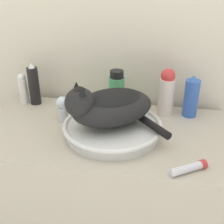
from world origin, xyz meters
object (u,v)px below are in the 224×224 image
(faucet, at_px, (65,107))
(deodorant_stick, at_px, (23,88))
(cat, at_px, (109,105))
(hairspray_can_black, at_px, (34,85))
(lotion_bottle_white, at_px, (167,92))
(cream_tube, at_px, (189,168))
(mouthwash_bottle, at_px, (117,92))
(spray_bottle_trigger, at_px, (191,97))

(faucet, distance_m, deodorant_stick, 0.30)
(cat, bearing_deg, hairspray_can_black, -63.87)
(faucet, bearing_deg, lotion_bottle_white, 36.67)
(deodorant_stick, xyz_separation_m, cream_tube, (0.75, -0.40, -0.06))
(deodorant_stick, distance_m, cream_tube, 0.85)
(cat, relative_size, faucet, 2.76)
(faucet, bearing_deg, deodorant_stick, 166.64)
(faucet, height_order, mouthwash_bottle, mouthwash_bottle)
(mouthwash_bottle, distance_m, hairspray_can_black, 0.39)
(spray_bottle_trigger, distance_m, mouthwash_bottle, 0.32)
(deodorant_stick, height_order, mouthwash_bottle, mouthwash_bottle)
(spray_bottle_trigger, relative_size, mouthwash_bottle, 0.99)
(faucet, height_order, hairspray_can_black, hairspray_can_black)
(lotion_bottle_white, bearing_deg, cream_tube, -78.70)
(deodorant_stick, distance_m, hairspray_can_black, 0.06)
(mouthwash_bottle, bearing_deg, cream_tube, -53.25)
(hairspray_can_black, bearing_deg, lotion_bottle_white, -0.00)
(cat, relative_size, mouthwash_bottle, 2.18)
(lotion_bottle_white, height_order, deodorant_stick, lotion_bottle_white)
(mouthwash_bottle, height_order, hairspray_can_black, hairspray_can_black)
(hairspray_can_black, relative_size, cream_tube, 1.62)
(spray_bottle_trigger, relative_size, hairspray_can_black, 0.93)
(cat, xyz_separation_m, faucet, (-0.20, 0.07, -0.06))
(cream_tube, bearing_deg, mouthwash_bottle, 126.75)
(faucet, distance_m, cream_tube, 0.55)
(hairspray_can_black, bearing_deg, spray_bottle_trigger, -0.00)
(deodorant_stick, height_order, hairspray_can_black, hairspray_can_black)
(lotion_bottle_white, xyz_separation_m, spray_bottle_trigger, (0.11, 0.00, -0.02))
(faucet, bearing_deg, spray_bottle_trigger, 32.78)
(mouthwash_bottle, height_order, cream_tube, mouthwash_bottle)
(deodorant_stick, bearing_deg, spray_bottle_trigger, 0.00)
(lotion_bottle_white, xyz_separation_m, mouthwash_bottle, (-0.22, 0.00, -0.01))
(mouthwash_bottle, bearing_deg, cat, -88.11)
(spray_bottle_trigger, distance_m, cream_tube, 0.41)
(lotion_bottle_white, bearing_deg, spray_bottle_trigger, 0.00)
(deodorant_stick, relative_size, mouthwash_bottle, 0.78)
(spray_bottle_trigger, xyz_separation_m, cream_tube, (-0.03, -0.40, -0.07))
(faucet, relative_size, mouthwash_bottle, 0.79)
(faucet, height_order, lotion_bottle_white, lotion_bottle_white)
(lotion_bottle_white, height_order, mouthwash_bottle, lotion_bottle_white)
(lotion_bottle_white, distance_m, cream_tube, 0.42)
(spray_bottle_trigger, bearing_deg, mouthwash_bottle, 180.00)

